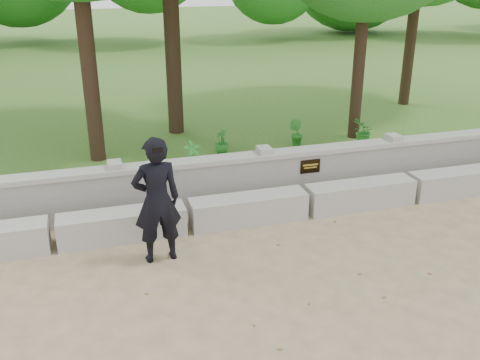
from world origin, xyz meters
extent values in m
plane|color=tan|center=(0.00, 0.00, 0.00)|extent=(80.00, 80.00, 0.00)
cube|color=#396120|center=(0.00, 14.00, 0.12)|extent=(40.00, 22.00, 0.25)
cube|color=#ADAAA3|center=(-3.00, 1.90, 0.23)|extent=(1.90, 0.45, 0.45)
cube|color=#ADAAA3|center=(-1.00, 1.90, 0.23)|extent=(1.90, 0.45, 0.45)
cube|color=#ADAAA3|center=(1.00, 1.90, 0.23)|extent=(1.90, 0.45, 0.45)
cube|color=#ADAAA3|center=(3.00, 1.90, 0.23)|extent=(1.90, 0.45, 0.45)
cube|color=#A2A099|center=(0.00, 2.60, 0.41)|extent=(12.50, 0.25, 0.82)
cube|color=#ADAAA3|center=(0.00, 2.60, 0.86)|extent=(12.50, 0.35, 0.08)
cube|color=black|center=(0.30, 2.46, 0.62)|extent=(0.36, 0.02, 0.24)
imported|color=black|center=(-2.56, 1.14, 0.90)|extent=(0.69, 0.48, 1.81)
cube|color=black|center=(-2.56, 0.78, 1.75)|extent=(0.14, 0.03, 0.07)
cylinder|color=#382619|center=(-3.19, 4.98, 2.48)|extent=(0.30, 0.30, 4.45)
cylinder|color=#382619|center=(-1.34, 6.42, 2.85)|extent=(0.35, 0.35, 5.21)
cylinder|color=#382619|center=(2.43, 4.86, 2.16)|extent=(0.26, 0.26, 3.83)
cylinder|color=#382619|center=(5.27, 7.27, 2.37)|extent=(0.29, 0.29, 4.23)
imported|color=#2B7929|center=(-1.56, 3.50, 0.59)|extent=(0.41, 0.34, 0.67)
imported|color=#2B7929|center=(0.93, 4.65, 0.53)|extent=(0.37, 0.40, 0.57)
imported|color=#2B7929|center=(2.38, 4.34, 0.52)|extent=(0.64, 0.64, 0.54)
imported|color=#2B7929|center=(-0.72, 4.62, 0.51)|extent=(0.31, 0.34, 0.51)
camera|label=1|loc=(-3.38, -5.52, 3.87)|focal=40.00mm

